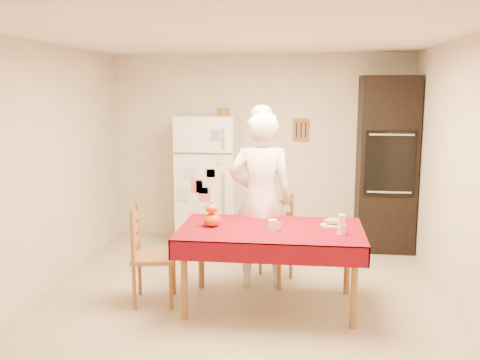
% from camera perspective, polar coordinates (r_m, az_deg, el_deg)
% --- Properties ---
extents(floor, '(4.50, 4.50, 0.00)m').
position_cam_1_polar(floor, '(5.38, -0.03, -12.59)').
color(floor, tan).
rests_on(floor, ground).
extents(room_shell, '(4.02, 4.52, 2.51)m').
position_cam_1_polar(room_shell, '(4.99, -0.02, 4.90)').
color(room_shell, beige).
rests_on(room_shell, ground).
extents(refrigerator, '(0.75, 0.74, 1.70)m').
position_cam_1_polar(refrigerator, '(7.03, -3.41, -0.05)').
color(refrigerator, white).
rests_on(refrigerator, floor).
extents(oven_cabinet, '(0.70, 0.62, 2.20)m').
position_cam_1_polar(oven_cabinet, '(7.00, 15.32, 1.65)').
color(oven_cabinet, black).
rests_on(oven_cabinet, floor).
extents(dining_table, '(1.70, 1.00, 0.76)m').
position_cam_1_polar(dining_table, '(5.01, 3.31, -5.92)').
color(dining_table, brown).
rests_on(dining_table, floor).
extents(chair_far, '(0.53, 0.51, 0.95)m').
position_cam_1_polar(chair_far, '(5.74, 3.44, -5.79)').
color(chair_far, brown).
rests_on(chair_far, floor).
extents(chair_left, '(0.46, 0.48, 0.95)m').
position_cam_1_polar(chair_left, '(5.22, -9.88, -7.51)').
color(chair_left, brown).
rests_on(chair_left, floor).
extents(seated_woman, '(0.70, 0.49, 1.82)m').
position_cam_1_polar(seated_woman, '(5.49, 2.26, -2.15)').
color(seated_woman, white).
rests_on(seated_woman, floor).
extents(coffee_mug, '(0.08, 0.08, 0.10)m').
position_cam_1_polar(coffee_mug, '(4.90, 3.50, -4.83)').
color(coffee_mug, white).
rests_on(coffee_mug, dining_table).
extents(pumpkin_lower, '(0.17, 0.17, 0.13)m').
position_cam_1_polar(pumpkin_lower, '(5.04, -3.04, -4.26)').
color(pumpkin_lower, '#E65E05').
rests_on(pumpkin_lower, dining_table).
extents(pumpkin_upper, '(0.12, 0.12, 0.09)m').
position_cam_1_polar(pumpkin_upper, '(5.02, -3.05, -3.05)').
color(pumpkin_upper, '#C74B04').
rests_on(pumpkin_upper, pumpkin_lower).
extents(wine_glass, '(0.07, 0.07, 0.18)m').
position_cam_1_polar(wine_glass, '(4.85, 10.77, -4.67)').
color(wine_glass, white).
rests_on(wine_glass, dining_table).
extents(bread_plate, '(0.24, 0.24, 0.02)m').
position_cam_1_polar(bread_plate, '(5.12, 9.94, -4.78)').
color(bread_plate, white).
rests_on(bread_plate, dining_table).
extents(bread_loaf, '(0.18, 0.10, 0.06)m').
position_cam_1_polar(bread_loaf, '(5.11, 9.95, -4.34)').
color(bread_loaf, tan).
rests_on(bread_loaf, bread_plate).
extents(spice_jar_left, '(0.05, 0.05, 0.10)m').
position_cam_1_polar(spice_jar_left, '(6.96, -2.26, 7.32)').
color(spice_jar_left, brown).
rests_on(spice_jar_left, refrigerator).
extents(spice_jar_mid, '(0.05, 0.05, 0.10)m').
position_cam_1_polar(spice_jar_mid, '(6.95, -1.79, 7.32)').
color(spice_jar_mid, '#965C1B').
rests_on(spice_jar_mid, refrigerator).
extents(spice_jar_right, '(0.05, 0.05, 0.10)m').
position_cam_1_polar(spice_jar_right, '(6.95, -1.30, 7.31)').
color(spice_jar_right, brown).
rests_on(spice_jar_right, refrigerator).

